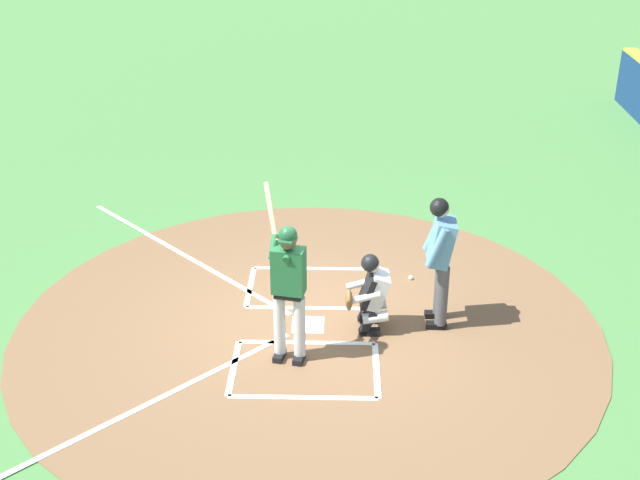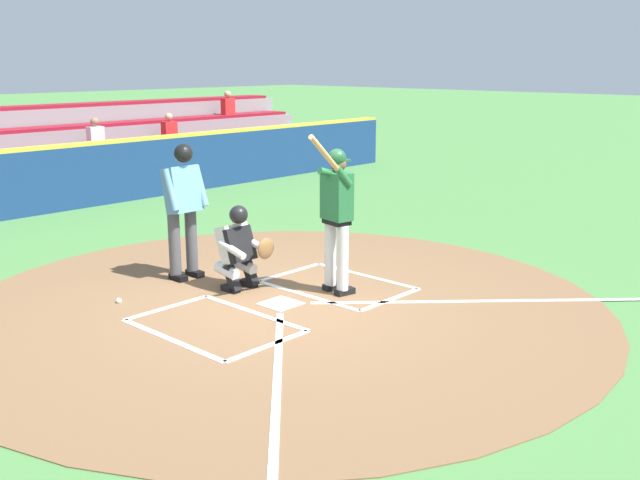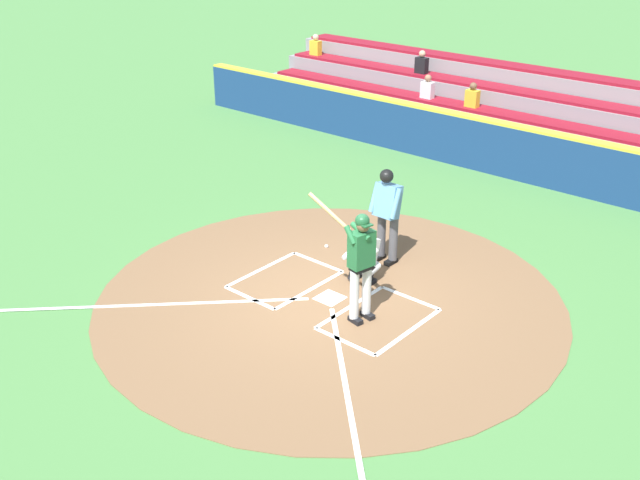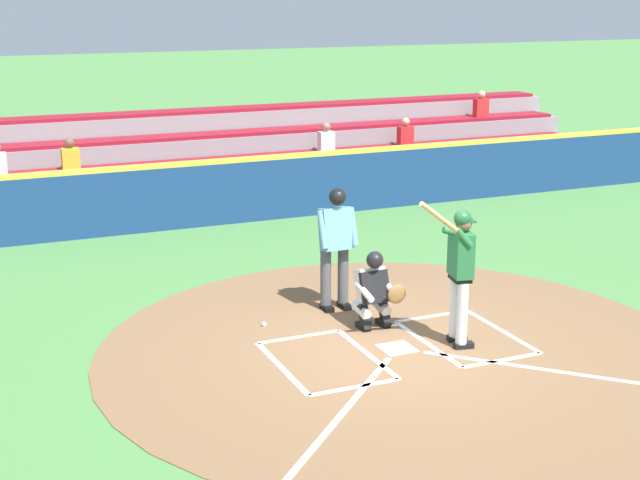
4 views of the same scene
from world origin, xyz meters
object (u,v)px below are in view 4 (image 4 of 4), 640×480
(catcher, at_px, (375,288))
(baseball, at_px, (264,324))
(batter, at_px, (460,268))
(plate_umpire, at_px, (336,240))

(catcher, height_order, baseball, catcher)
(batter, height_order, plate_umpire, batter)
(catcher, bearing_deg, batter, 124.56)
(plate_umpire, bearing_deg, batter, 114.77)
(baseball, bearing_deg, plate_umpire, -168.12)
(batter, height_order, catcher, batter)
(batter, distance_m, baseball, 2.93)
(catcher, relative_size, plate_umpire, 0.61)
(plate_umpire, relative_size, baseball, 25.20)
(catcher, relative_size, baseball, 15.27)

